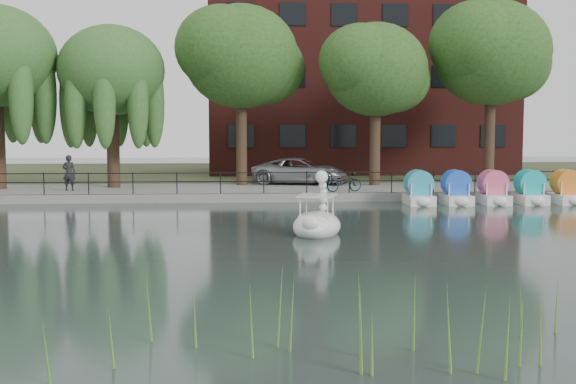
{
  "coord_description": "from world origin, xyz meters",
  "views": [
    {
      "loc": [
        -1.13,
        -20.06,
        3.53
      ],
      "look_at": [
        0.5,
        4.0,
        1.3
      ],
      "focal_mm": 45.0,
      "sensor_mm": 36.0,
      "label": 1
    }
  ],
  "objects": [
    {
      "name": "land_strip",
      "position": [
        0.0,
        30.0,
        0.18
      ],
      "size": [
        60.0,
        22.0,
        0.36
      ],
      "primitive_type": "cube",
      "color": "#47512D",
      "rests_on": "ground_plane"
    },
    {
      "name": "ground_plane",
      "position": [
        0.0,
        0.0,
        0.0
      ],
      "size": [
        120.0,
        120.0,
        0.0
      ],
      "primitive_type": "plane",
      "color": "#3A4F4C"
    },
    {
      "name": "reed_bank",
      "position": [
        2.0,
        -9.5,
        0.6
      ],
      "size": [
        24.0,
        2.4,
        1.2
      ],
      "color": "#669938",
      "rests_on": "ground_plane"
    },
    {
      "name": "minivan",
      "position": [
        2.1,
        18.32,
        1.2
      ],
      "size": [
        3.92,
        6.24,
        1.61
      ],
      "primitive_type": "imported",
      "rotation": [
        0.0,
        0.0,
        1.34
      ],
      "color": "gray",
      "rests_on": "promenade"
    },
    {
      "name": "promenade",
      "position": [
        0.0,
        16.0,
        0.2
      ],
      "size": [
        40.0,
        6.0,
        0.4
      ],
      "primitive_type": "cube",
      "color": "gray",
      "rests_on": "ground_plane"
    },
    {
      "name": "pedestrian",
      "position": [
        -9.29,
        15.11,
        1.39
      ],
      "size": [
        0.75,
        0.54,
        1.98
      ],
      "primitive_type": "imported",
      "rotation": [
        0.0,
        0.0,
        3.05
      ],
      "color": "black",
      "rests_on": "promenade"
    },
    {
      "name": "broadleaf_far",
      "position": [
        12.5,
        18.5,
        7.4
      ],
      "size": [
        6.3,
        6.3,
        9.71
      ],
      "color": "#473323",
      "rests_on": "promenade"
    },
    {
      "name": "kerb",
      "position": [
        0.0,
        13.05,
        0.2
      ],
      "size": [
        40.0,
        0.25,
        0.4
      ],
      "primitive_type": "cube",
      "color": "gray",
      "rests_on": "ground_plane"
    },
    {
      "name": "broadleaf_right",
      "position": [
        6.0,
        17.5,
        6.39
      ],
      "size": [
        5.4,
        5.4,
        8.32
      ],
      "color": "#473323",
      "rests_on": "promenade"
    },
    {
      "name": "swan_boat",
      "position": [
        1.39,
        3.09,
        0.45
      ],
      "size": [
        2.16,
        2.74,
        2.04
      ],
      "rotation": [
        0.0,
        0.0,
        -0.3
      ],
      "color": "white",
      "rests_on": "ground_plane"
    },
    {
      "name": "bicycle",
      "position": [
        3.82,
        13.72,
        0.9
      ],
      "size": [
        0.98,
        1.81,
        1.0
      ],
      "primitive_type": "imported",
      "rotation": [
        0.0,
        0.0,
        1.8
      ],
      "color": "gray",
      "rests_on": "promenade"
    },
    {
      "name": "railing",
      "position": [
        0.0,
        13.25,
        1.15
      ],
      "size": [
        32.0,
        0.05,
        1.0
      ],
      "color": "black",
      "rests_on": "promenade"
    },
    {
      "name": "pedal_boat_row",
      "position": [
        11.97,
        11.54,
        0.61
      ],
      "size": [
        11.35,
        1.7,
        1.4
      ],
      "color": "white",
      "rests_on": "ground_plane"
    },
    {
      "name": "willow_mid",
      "position": [
        -7.5,
        17.0,
        6.25
      ],
      "size": [
        5.32,
        5.32,
        8.15
      ],
      "color": "#473323",
      "rests_on": "promenade"
    },
    {
      "name": "broadleaf_center",
      "position": [
        -1.0,
        18.0,
        7.06
      ],
      "size": [
        6.0,
        6.0,
        9.25
      ],
      "color": "#473323",
      "rests_on": "promenade"
    },
    {
      "name": "apartment_building",
      "position": [
        7.0,
        29.97,
        9.36
      ],
      "size": [
        20.0,
        10.07,
        18.0
      ],
      "color": "#4C1E16",
      "rests_on": "land_strip"
    }
  ]
}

